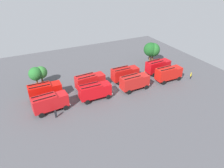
{
  "coord_description": "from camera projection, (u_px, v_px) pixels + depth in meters",
  "views": [
    {
      "loc": [
        -19.06,
        -39.06,
        25.82
      ],
      "look_at": [
        0.0,
        0.0,
        1.4
      ],
      "focal_mm": 33.59,
      "sensor_mm": 36.0,
      "label": 1
    }
  ],
  "objects": [
    {
      "name": "fire_truck_2",
      "position": [
        135.0,
        82.0,
        49.31
      ],
      "size": [
        7.28,
        2.95,
        3.88
      ],
      "rotation": [
        0.0,
        0.0,
        0.03
      ],
      "color": "red",
      "rests_on": "ground"
    },
    {
      "name": "fire_truck_3",
      "position": [
        168.0,
        73.0,
        53.21
      ],
      "size": [
        7.23,
        2.82,
        3.88
      ],
      "rotation": [
        0.0,
        0.0,
        0.01
      ],
      "color": "red",
      "rests_on": "ground"
    },
    {
      "name": "firefighter_0",
      "position": [
        56.0,
        113.0,
        40.57
      ],
      "size": [
        0.45,
        0.3,
        1.72
      ],
      "rotation": [
        0.0,
        0.0,
        1.43
      ],
      "color": "black",
      "rests_on": "ground"
    },
    {
      "name": "firefighter_1",
      "position": [
        58.0,
        88.0,
        49.11
      ],
      "size": [
        0.48,
        0.41,
        1.76
      ],
      "rotation": [
        0.0,
        0.0,
        2.06
      ],
      "color": "black",
      "rests_on": "ground"
    },
    {
      "name": "ground_plane",
      "position": [
        112.0,
        89.0,
        50.54
      ],
      "size": [
        66.57,
        66.57,
        0.0
      ],
      "primitive_type": "plane",
      "color": "#4C4C51"
    },
    {
      "name": "fire_truck_4",
      "position": [
        45.0,
        91.0,
        45.78
      ],
      "size": [
        7.21,
        2.77,
        3.88
      ],
      "rotation": [
        0.0,
        0.0,
        0.0
      ],
      "color": "red",
      "rests_on": "ground"
    },
    {
      "name": "tree_3",
      "position": [
        153.0,
        50.0,
        62.25
      ],
      "size": [
        4.02,
        4.02,
        6.23
      ],
      "color": "brown",
      "rests_on": "ground"
    },
    {
      "name": "traffic_cone_1",
      "position": [
        145.0,
        70.0,
        58.79
      ],
      "size": [
        0.48,
        0.48,
        0.69
      ],
      "primitive_type": "cone",
      "color": "#F2600C",
      "rests_on": "ground"
    },
    {
      "name": "fire_truck_0",
      "position": [
        50.0,
        102.0,
        41.86
      ],
      "size": [
        7.38,
        3.24,
        3.88
      ],
      "rotation": [
        0.0,
        0.0,
        0.08
      ],
      "color": "red",
      "rests_on": "ground"
    },
    {
      "name": "fire_truck_5",
      "position": [
        90.0,
        81.0,
        49.61
      ],
      "size": [
        7.36,
        3.18,
        3.88
      ],
      "rotation": [
        0.0,
        0.0,
        0.07
      ],
      "color": "red",
      "rests_on": "ground"
    },
    {
      "name": "tree_0",
      "position": [
        36.0,
        74.0,
        50.02
      ],
      "size": [
        3.29,
        3.29,
        5.1
      ],
      "color": "brown",
      "rests_on": "ground"
    },
    {
      "name": "fire_truck_7",
      "position": [
        158.0,
        66.0,
        57.02
      ],
      "size": [
        7.34,
        3.11,
        3.88
      ],
      "rotation": [
        0.0,
        0.0,
        0.06
      ],
      "color": "red",
      "rests_on": "ground"
    },
    {
      "name": "fire_truck_6",
      "position": [
        125.0,
        73.0,
        53.06
      ],
      "size": [
        7.23,
        2.83,
        3.88
      ],
      "rotation": [
        0.0,
        0.0,
        0.01
      ],
      "color": "red",
      "rests_on": "ground"
    },
    {
      "name": "firefighter_2",
      "position": [
        191.0,
        75.0,
        54.68
      ],
      "size": [
        0.48,
        0.43,
        1.78
      ],
      "rotation": [
        0.0,
        0.0,
        5.29
      ],
      "color": "black",
      "rests_on": "ground"
    },
    {
      "name": "tree_1",
      "position": [
        41.0,
        73.0,
        51.07
      ],
      "size": [
        3.09,
        3.09,
        4.79
      ],
      "color": "brown",
      "rests_on": "ground"
    },
    {
      "name": "traffic_cone_0",
      "position": [
        122.0,
        87.0,
        50.73
      ],
      "size": [
        0.45,
        0.45,
        0.64
      ],
      "primitive_type": "cone",
      "color": "#F2600C",
      "rests_on": "ground"
    },
    {
      "name": "fire_truck_1",
      "position": [
        95.0,
        91.0,
        45.69
      ],
      "size": [
        7.21,
        2.78,
        3.88
      ],
      "rotation": [
        0.0,
        0.0,
        -0.01
      ],
      "color": "red",
      "rests_on": "ground"
    },
    {
      "name": "traffic_cone_2",
      "position": [
        101.0,
        80.0,
        54.02
      ],
      "size": [
        0.43,
        0.43,
        0.61
      ],
      "primitive_type": "cone",
      "color": "#F2600C",
      "rests_on": "ground"
    },
    {
      "name": "firefighter_3",
      "position": [
        125.0,
        71.0,
        57.33
      ],
      "size": [
        0.48,
        0.39,
        1.69
      ],
      "rotation": [
        0.0,
        0.0,
        1.99
      ],
      "color": "black",
      "rests_on": "ground"
    },
    {
      "name": "tree_2",
      "position": [
        151.0,
        50.0,
        62.16
      ],
      "size": [
        4.12,
        4.12,
        6.39
      ],
      "color": "brown",
      "rests_on": "ground"
    }
  ]
}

